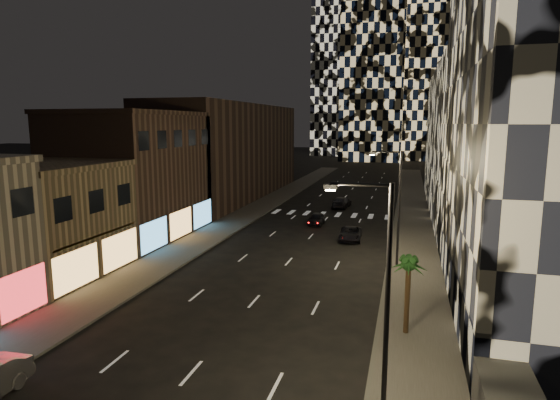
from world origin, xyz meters
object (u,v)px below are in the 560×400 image
Objects in this scene: streetlight_far at (396,200)px; car_dark_oncoming at (341,202)px; streetlight_near at (381,284)px; car_dark_midlane at (317,219)px; car_dark_rightlane at (350,234)px; palm_tree at (408,269)px.

streetlight_far reaches higher than car_dark_oncoming.
car_dark_oncoming is (-7.67, 25.08, -4.63)m from streetlight_far.
streetlight_near is 35.03m from car_dark_midlane.
car_dark_oncoming is at bearing 97.72° from car_dark_rightlane.
streetlight_near is 7.88m from palm_tree.
streetlight_far is 2.33× the size of car_dark_midlane.
car_dark_midlane is at bearing 88.38° from car_dark_oncoming.
streetlight_near and streetlight_far have the same top height.
streetlight_far is 1.81× the size of car_dark_oncoming.
streetlight_near is at bearing -97.67° from palm_tree.
car_dark_oncoming reaches higher than car_dark_rightlane.
car_dark_oncoming is at bearing 99.66° from streetlight_near.
car_dark_rightlane is (-4.35, 7.59, -4.73)m from streetlight_far.
car_dark_rightlane is at bearing 98.97° from streetlight_near.
streetlight_far reaches higher than palm_tree.
car_dark_midlane is 7.48m from car_dark_rightlane.
streetlight_far is 2.12× the size of palm_tree.
car_dark_rightlane is at bearing 119.85° from streetlight_far.
streetlight_far is 12.54m from palm_tree.
streetlight_far is at bearing -58.24° from car_dark_midlane.
car_dark_midlane is at bearing 123.97° from car_dark_rightlane.
streetlight_far is 26.64m from car_dark_oncoming.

